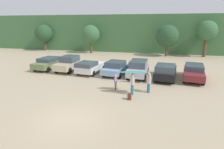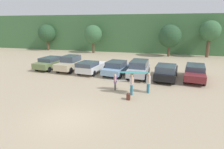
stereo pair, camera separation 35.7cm
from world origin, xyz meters
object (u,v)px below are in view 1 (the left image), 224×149
(parked_car_black, at_px, (166,71))
(parked_car_maroon, at_px, (194,71))
(parked_car_champagne, at_px, (70,63))
(backpack_dropped, at_px, (129,96))
(surfboard_teal, at_px, (135,72))
(parked_car_white, at_px, (90,67))
(parked_car_silver, at_px, (138,68))
(person_companion, at_px, (149,81))
(surfboard_white, at_px, (116,80))
(person_adult, at_px, (132,83))
(parked_car_sky_blue, at_px, (116,68))
(parked_car_olive_green, at_px, (48,63))
(person_child, at_px, (116,81))

(parked_car_black, xyz_separation_m, parked_car_maroon, (2.65, 0.67, -0.02))
(parked_car_champagne, height_order, backpack_dropped, parked_car_champagne)
(parked_car_black, distance_m, surfboard_teal, 5.34)
(parked_car_white, relative_size, backpack_dropped, 9.23)
(parked_car_maroon, bearing_deg, parked_car_silver, 100.80)
(surfboard_teal, distance_m, backpack_dropped, 1.90)
(parked_car_silver, distance_m, person_companion, 4.59)
(parked_car_white, distance_m, parked_car_maroon, 10.52)
(surfboard_white, bearing_deg, surfboard_teal, 148.24)
(parked_car_champagne, relative_size, parked_car_silver, 1.00)
(person_companion, height_order, backpack_dropped, person_companion)
(backpack_dropped, bearing_deg, surfboard_teal, 81.73)
(parked_car_champagne, distance_m, backpack_dropped, 10.56)
(parked_car_black, height_order, surfboard_teal, surfboard_teal)
(parked_car_white, xyz_separation_m, person_adult, (5.29, -5.19, 0.20))
(parked_car_white, bearing_deg, person_companion, -118.45)
(person_companion, bearing_deg, parked_car_sky_blue, -63.89)
(person_adult, xyz_separation_m, person_companion, (1.19, 0.74, -0.05))
(person_adult, bearing_deg, parked_car_maroon, -146.09)
(parked_car_olive_green, bearing_deg, backpack_dropped, -118.18)
(person_companion, relative_size, surfboard_teal, 0.67)
(parked_car_maroon, relative_size, surfboard_white, 2.63)
(backpack_dropped, bearing_deg, parked_car_white, 130.01)
(parked_car_maroon, bearing_deg, parked_car_sky_blue, 98.40)
(parked_car_black, distance_m, person_child, 5.70)
(parked_car_maroon, bearing_deg, person_companion, 147.10)
(surfboard_teal, bearing_deg, person_companion, -158.85)
(parked_car_sky_blue, relative_size, parked_car_maroon, 0.89)
(parked_car_maroon, xyz_separation_m, person_adult, (-5.22, -5.42, 0.16))
(parked_car_white, distance_m, person_child, 5.90)
(parked_car_olive_green, distance_m, person_adult, 12.23)
(parked_car_sky_blue, bearing_deg, parked_car_maroon, -81.76)
(parked_car_champagne, distance_m, person_adult, 9.91)
(parked_car_silver, height_order, backpack_dropped, parked_car_silver)
(parked_car_olive_green, distance_m, person_child, 10.61)
(surfboard_teal, bearing_deg, parked_car_silver, -97.86)
(parked_car_white, bearing_deg, person_adult, -128.42)
(parked_car_white, height_order, surfboard_white, parked_car_white)
(parked_car_black, relative_size, surfboard_teal, 2.01)
(parked_car_silver, height_order, surfboard_white, parked_car_silver)
(parked_car_silver, relative_size, backpack_dropped, 9.93)
(parked_car_olive_green, bearing_deg, parked_car_champagne, -85.75)
(parked_car_white, distance_m, parked_car_sky_blue, 2.85)
(person_adult, relative_size, backpack_dropped, 3.68)
(person_child, height_order, surfboard_teal, surfboard_teal)
(parked_car_white, distance_m, person_adult, 7.41)
(parked_car_silver, xyz_separation_m, person_adult, (0.09, -5.15, 0.06))
(person_adult, bearing_deg, surfboard_white, -39.39)
(parked_car_olive_green, distance_m, parked_car_maroon, 15.95)
(surfboard_teal, bearing_deg, parked_car_olive_green, -38.34)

